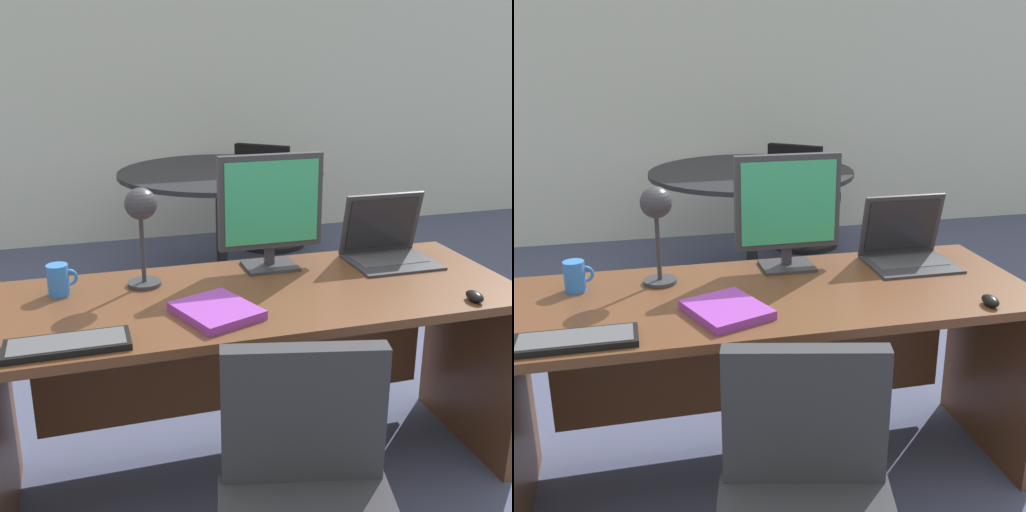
% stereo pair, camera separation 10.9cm
% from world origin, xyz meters
% --- Properties ---
extents(ground, '(12.00, 12.00, 0.00)m').
position_xyz_m(ground, '(0.00, 1.50, 0.00)').
color(ground, '#474C6B').
extents(back_wall, '(10.00, 0.10, 2.80)m').
position_xyz_m(back_wall, '(0.00, 3.35, 1.40)').
color(back_wall, silver).
rests_on(back_wall, ground).
extents(desk, '(1.83, 0.71, 0.76)m').
position_xyz_m(desk, '(0.00, 0.05, 0.53)').
color(desk, '#56331E').
rests_on(desk, ground).
extents(monitor, '(0.40, 0.16, 0.44)m').
position_xyz_m(monitor, '(0.11, 0.23, 1.00)').
color(monitor, '#2D2D33').
rests_on(monitor, desk).
extents(laptop, '(0.33, 0.28, 0.26)m').
position_xyz_m(laptop, '(0.59, 0.21, 0.84)').
color(laptop, '#2D2D33').
rests_on(laptop, desk).
extents(keyboard, '(0.35, 0.13, 0.02)m').
position_xyz_m(keyboard, '(-0.64, -0.26, 0.77)').
color(keyboard, black).
rests_on(keyboard, desk).
extents(mouse, '(0.04, 0.08, 0.04)m').
position_xyz_m(mouse, '(0.67, -0.28, 0.77)').
color(mouse, black).
rests_on(mouse, desk).
extents(desk_lamp, '(0.12, 0.14, 0.36)m').
position_xyz_m(desk_lamp, '(-0.37, 0.15, 1.02)').
color(desk_lamp, '#2D2D33').
rests_on(desk_lamp, desk).
extents(book, '(0.29, 0.31, 0.03)m').
position_xyz_m(book, '(-0.19, -0.15, 0.77)').
color(book, purple).
rests_on(book, desk).
extents(coffee_mug, '(0.10, 0.07, 0.11)m').
position_xyz_m(coffee_mug, '(-0.66, 0.17, 0.81)').
color(coffee_mug, blue).
rests_on(coffee_mug, desk).
extents(meeting_table, '(1.37, 1.37, 0.79)m').
position_xyz_m(meeting_table, '(0.36, 2.09, 0.60)').
color(meeting_table, black).
rests_on(meeting_table, ground).
extents(meeting_chair_near, '(0.65, 0.65, 0.86)m').
position_xyz_m(meeting_chair_near, '(0.92, 2.78, 0.34)').
color(meeting_chair_near, black).
rests_on(meeting_chair_near, ground).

